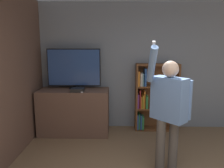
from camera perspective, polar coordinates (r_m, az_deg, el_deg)
The scene contains 8 objects.
wall_back at distance 4.78m, azimuth 9.46°, elevation 4.53°, with size 6.62×0.06×2.70m.
wall_side_brick at distance 3.58m, azimuth -26.36°, elevation 1.63°, with size 0.06×4.69×2.70m.
tv_ledge at distance 4.60m, azimuth -9.81°, elevation -7.07°, with size 1.41×0.62×0.92m.
television at distance 4.52m, azimuth -9.90°, elevation 4.06°, with size 1.08×0.22×0.82m.
game_console at distance 4.30m, azimuth -8.92°, elevation -1.50°, with size 0.25×0.23×0.07m.
remote_loose at distance 4.24m, azimuth -8.05°, elevation -1.97°, with size 0.09×0.14×0.02m.
bookshelf at distance 4.73m, azimuth 10.43°, elevation -3.51°, with size 0.89×0.28×1.43m.
person at distance 3.11m, azimuth 14.60°, elevation -5.76°, with size 0.62×0.55×1.87m.
Camera 1 is at (-0.68, -1.59, 1.83)m, focal length 35.00 mm.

